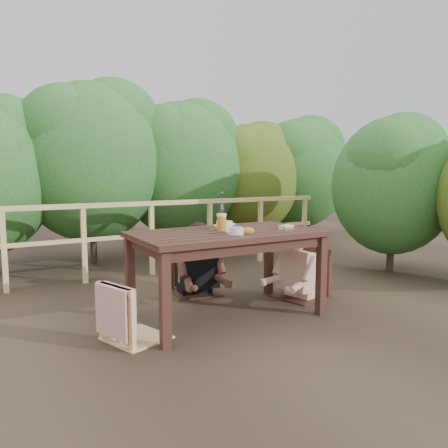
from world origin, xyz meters
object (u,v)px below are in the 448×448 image
diner_right (303,245)px  bottle (222,217)px  chair_left (135,284)px  tumbler (253,230)px  table (227,275)px  butter_tub (286,228)px  soup_near (236,232)px  soup_far (224,226)px  chair_far (195,250)px  bread_roll (248,231)px  chair_right (301,252)px  woman (194,238)px  beer_glass (222,223)px

diner_right → bottle: 1.08m
chair_left → tumbler: chair_left is taller
table → diner_right: 1.09m
butter_tub → soup_near: bearing=177.2°
soup_far → chair_left: bearing=-164.4°
chair_far → soup_far: size_ratio=3.65×
chair_left → soup_near: size_ratio=3.87×
bread_roll → chair_right: bearing=21.3°
chair_left → tumbler: bearing=-112.2°
woman → bottle: woman is taller
chair_left → woman: 1.46m
diner_right → chair_left: bearing=85.3°
soup_near → tumbler: size_ratio=3.41×
butter_tub → woman: bearing=107.2°
woman → table: bearing=93.1°
table → butter_tub: (0.59, -0.17, 0.44)m
chair_left → diner_right: (2.02, 0.25, 0.13)m
chair_left → diner_right: bearing=-101.8°
chair_left → bread_roll: size_ratio=7.29×
soup_far → tumbler: 0.37m
chair_left → table: bearing=-101.7°
chair_right → tumbler: bearing=-81.4°
beer_glass → butter_tub: 0.65m
woman → soup_near: woman is taller
soup_near → soup_far: (0.11, 0.39, 0.01)m
chair_left → beer_glass: beer_glass is taller
bread_roll → butter_tub: bearing=7.9°
table → chair_right: 1.05m
table → bread_roll: (0.09, -0.24, 0.45)m
bread_roll → butter_tub: size_ratio=0.98×
beer_glass → tumbler: bearing=-50.1°
chair_far → bottle: bearing=-84.2°
chair_right → bread_roll: (-0.95, -0.37, 0.34)m
table → tumbler: bearing=-46.3°
tumbler → chair_right: bearing=20.3°
chair_left → soup_near: (0.92, -0.11, 0.39)m
diner_right → bottle: bearing=75.4°
soup_near → butter_tub: size_ratio=1.85×
chair_left → soup_far: chair_left is taller
soup_far → tumbler: size_ratio=3.93×
table → chair_far: chair_far is taller
bread_roll → soup_near: bearing=173.4°
table → bottle: size_ratio=6.70×
diner_right → beer_glass: 1.14m
table → soup_far: soup_far is taller
table → bread_roll: 0.52m
woman → bottle: (-0.04, -0.71, 0.31)m
woman → bottle: 0.77m
chair_left → chair_right: chair_right is taller
table → woman: bearing=84.1°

